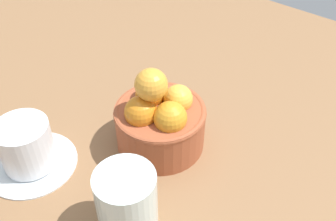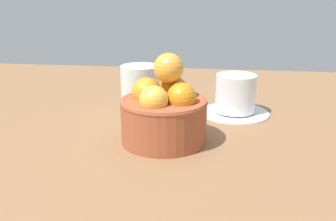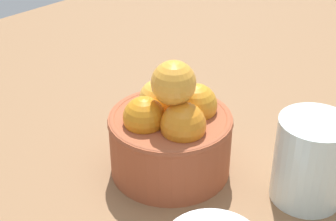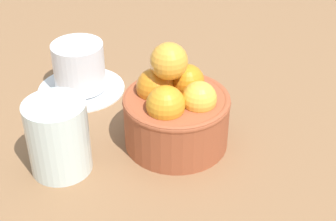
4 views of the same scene
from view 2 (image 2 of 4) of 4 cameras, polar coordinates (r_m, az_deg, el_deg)
ground_plane at (r=62.19cm, az=-0.61°, el=-5.87°), size 141.35×113.40×3.09cm
terracotta_bowl at (r=59.91cm, az=-0.59°, el=-0.07°), size 13.57×13.57×13.97cm
coffee_cup at (r=74.65cm, az=9.94°, el=2.00°), size 13.12×13.12×7.67cm
water_glass at (r=73.76cm, az=-4.10°, el=3.07°), size 7.43×7.43×9.31cm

